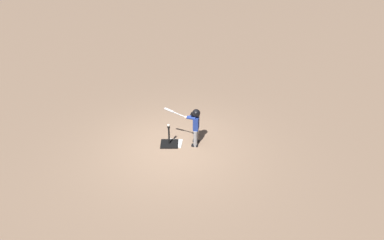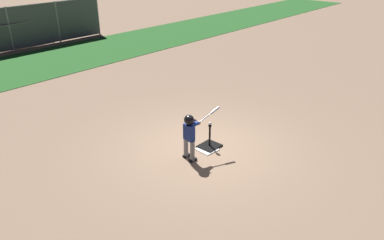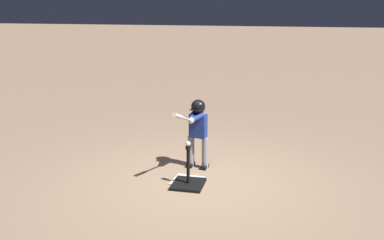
{
  "view_description": "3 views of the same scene",
  "coord_description": "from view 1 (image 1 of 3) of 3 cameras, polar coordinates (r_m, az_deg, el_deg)",
  "views": [
    {
      "loc": [
        -0.48,
        7.14,
        4.89
      ],
      "look_at": [
        -0.53,
        0.03,
        0.91
      ],
      "focal_mm": 28.0,
      "sensor_mm": 36.0,
      "label": 1
    },
    {
      "loc": [
        -6.26,
        -5.24,
        4.54
      ],
      "look_at": [
        -0.37,
        0.0,
        0.87
      ],
      "focal_mm": 35.0,
      "sensor_mm": 36.0,
      "label": 2
    },
    {
      "loc": [
        6.14,
        1.29,
        2.63
      ],
      "look_at": [
        -0.37,
        -0.19,
        0.87
      ],
      "focal_mm": 42.0,
      "sensor_mm": 36.0,
      "label": 3
    }
  ],
  "objects": [
    {
      "name": "ground_plane",
      "position": [
        8.67,
        -3.51,
        -5.16
      ],
      "size": [
        90.0,
        90.0,
        0.0
      ],
      "primitive_type": "plane",
      "color": "#93755B"
    },
    {
      "name": "baseball",
      "position": [
        8.45,
        -4.49,
        -1.0
      ],
      "size": [
        0.07,
        0.07,
        0.07
      ],
      "primitive_type": "sphere",
      "color": "white",
      "rests_on": "batting_tee"
    },
    {
      "name": "batting_tee",
      "position": [
        8.75,
        -4.34,
        -4.3
      ],
      "size": [
        0.51,
        0.46,
        0.61
      ],
      "color": "black",
      "rests_on": "ground_plane"
    },
    {
      "name": "batter_child",
      "position": [
        8.41,
        0.54,
        -0.48
      ],
      "size": [
        1.02,
        0.38,
        1.14
      ],
      "color": "gray",
      "rests_on": "ground_plane"
    },
    {
      "name": "home_plate",
      "position": [
        8.82,
        -3.36,
        -4.43
      ],
      "size": [
        0.48,
        0.48,
        0.02
      ],
      "primitive_type": "cube",
      "rotation": [
        0.0,
        0.0,
        -0.1
      ],
      "color": "white",
      "rests_on": "ground_plane"
    }
  ]
}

